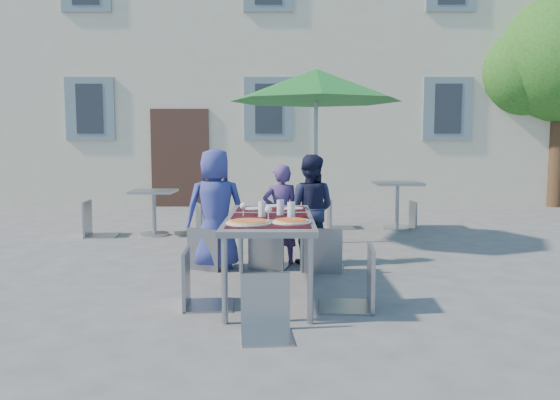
{
  "coord_description": "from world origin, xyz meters",
  "views": [
    {
      "loc": [
        0.29,
        -4.85,
        1.43
      ],
      "look_at": [
        0.27,
        1.14,
        0.81
      ],
      "focal_mm": 35.0,
      "sensor_mm": 36.0,
      "label": 1
    }
  ],
  "objects_px": {
    "chair_3": "(197,244)",
    "chair_5": "(266,270)",
    "chair_4": "(359,239)",
    "pizza_near_left": "(249,222)",
    "dining_table": "(270,222)",
    "child_0": "(216,209)",
    "bg_chair_r_0": "(193,200)",
    "child_2": "(309,209)",
    "chair_1": "(268,221)",
    "cafe_table_0": "(154,205)",
    "pizza_near_right": "(291,221)",
    "cafe_table_1": "(397,196)",
    "bg_chair_r_1": "(408,199)",
    "chair_2": "(324,222)",
    "bg_chair_l_0": "(94,197)",
    "child_1": "(281,215)",
    "bg_chair_l_1": "(335,195)",
    "patio_umbrella": "(316,87)",
    "chair_0": "(207,223)"
  },
  "relations": [
    {
      "from": "chair_1",
      "to": "cafe_table_0",
      "type": "bearing_deg",
      "value": 128.91
    },
    {
      "from": "chair_1",
      "to": "chair_4",
      "type": "height_order",
      "value": "chair_4"
    },
    {
      "from": "chair_5",
      "to": "bg_chair_l_0",
      "type": "relative_size",
      "value": 0.82
    },
    {
      "from": "bg_chair_r_1",
      "to": "pizza_near_left",
      "type": "bearing_deg",
      "value": -117.54
    },
    {
      "from": "pizza_near_left",
      "to": "pizza_near_right",
      "type": "bearing_deg",
      "value": 9.3
    },
    {
      "from": "chair_4",
      "to": "chair_5",
      "type": "relative_size",
      "value": 1.21
    },
    {
      "from": "pizza_near_right",
      "to": "child_0",
      "type": "distance_m",
      "value": 1.75
    },
    {
      "from": "child_1",
      "to": "chair_1",
      "type": "relative_size",
      "value": 1.27
    },
    {
      "from": "chair_0",
      "to": "cafe_table_0",
      "type": "distance_m",
      "value": 2.58
    },
    {
      "from": "child_1",
      "to": "bg_chair_l_1",
      "type": "height_order",
      "value": "child_1"
    },
    {
      "from": "dining_table",
      "to": "cafe_table_1",
      "type": "distance_m",
      "value": 4.41
    },
    {
      "from": "pizza_near_left",
      "to": "chair_2",
      "type": "xyz_separation_m",
      "value": [
        0.75,
        1.44,
        -0.21
      ]
    },
    {
      "from": "child_2",
      "to": "chair_3",
      "type": "xyz_separation_m",
      "value": [
        -1.07,
        -1.75,
        -0.1
      ]
    },
    {
      "from": "pizza_near_right",
      "to": "bg_chair_r_0",
      "type": "relative_size",
      "value": 0.37
    },
    {
      "from": "bg_chair_r_0",
      "to": "bg_chair_l_1",
      "type": "relative_size",
      "value": 0.95
    },
    {
      "from": "pizza_near_left",
      "to": "cafe_table_1",
      "type": "bearing_deg",
      "value": 63.54
    },
    {
      "from": "chair_3",
      "to": "chair_5",
      "type": "xyz_separation_m",
      "value": [
        0.62,
        -0.7,
        -0.06
      ]
    },
    {
      "from": "pizza_near_right",
      "to": "chair_1",
      "type": "relative_size",
      "value": 0.36
    },
    {
      "from": "pizza_near_left",
      "to": "bg_chair_r_0",
      "type": "bearing_deg",
      "value": 105.63
    },
    {
      "from": "pizza_near_left",
      "to": "chair_1",
      "type": "relative_size",
      "value": 0.41
    },
    {
      "from": "pizza_near_left",
      "to": "chair_4",
      "type": "xyz_separation_m",
      "value": [
        0.95,
        0.08,
        -0.16
      ]
    },
    {
      "from": "cafe_table_0",
      "to": "chair_2",
      "type": "bearing_deg",
      "value": -44.51
    },
    {
      "from": "pizza_near_right",
      "to": "bg_chair_r_0",
      "type": "distance_m",
      "value": 4.26
    },
    {
      "from": "dining_table",
      "to": "child_0",
      "type": "bearing_deg",
      "value": 120.76
    },
    {
      "from": "chair_0",
      "to": "bg_chair_l_1",
      "type": "distance_m",
      "value": 3.49
    },
    {
      "from": "child_2",
      "to": "bg_chair_l_0",
      "type": "bearing_deg",
      "value": -17.09
    },
    {
      "from": "pizza_near_right",
      "to": "cafe_table_0",
      "type": "xyz_separation_m",
      "value": [
        -2.07,
        3.8,
        -0.3
      ]
    },
    {
      "from": "pizza_near_right",
      "to": "child_2",
      "type": "bearing_deg",
      "value": 82.18
    },
    {
      "from": "pizza_near_left",
      "to": "child_0",
      "type": "bearing_deg",
      "value": 106.54
    },
    {
      "from": "dining_table",
      "to": "child_2",
      "type": "relative_size",
      "value": 1.42
    },
    {
      "from": "child_1",
      "to": "child_2",
      "type": "distance_m",
      "value": 0.35
    },
    {
      "from": "chair_0",
      "to": "chair_5",
      "type": "distance_m",
      "value": 2.26
    },
    {
      "from": "cafe_table_0",
      "to": "child_1",
      "type": "bearing_deg",
      "value": -45.74
    },
    {
      "from": "dining_table",
      "to": "patio_umbrella",
      "type": "xyz_separation_m",
      "value": [
        0.59,
        2.66,
        1.52
      ]
    },
    {
      "from": "chair_2",
      "to": "dining_table",
      "type": "bearing_deg",
      "value": -122.16
    },
    {
      "from": "bg_chair_r_1",
      "to": "bg_chair_l_0",
      "type": "bearing_deg",
      "value": -169.71
    },
    {
      "from": "chair_3",
      "to": "bg_chair_r_1",
      "type": "height_order",
      "value": "chair_3"
    },
    {
      "from": "chair_0",
      "to": "bg_chair_l_1",
      "type": "bearing_deg",
      "value": 59.86
    },
    {
      "from": "child_1",
      "to": "chair_2",
      "type": "xyz_separation_m",
      "value": [
        0.48,
        -0.38,
        -0.03
      ]
    },
    {
      "from": "chair_2",
      "to": "chair_3",
      "type": "height_order",
      "value": "chair_2"
    },
    {
      "from": "child_0",
      "to": "child_2",
      "type": "distance_m",
      "value": 1.12
    },
    {
      "from": "dining_table",
      "to": "chair_0",
      "type": "relative_size",
      "value": 2.02
    },
    {
      "from": "cafe_table_1",
      "to": "chair_4",
      "type": "bearing_deg",
      "value": -106.06
    },
    {
      "from": "chair_4",
      "to": "bg_chair_r_1",
      "type": "distance_m",
      "value": 4.84
    },
    {
      "from": "bg_chair_r_0",
      "to": "cafe_table_0",
      "type": "bearing_deg",
      "value": -162.23
    },
    {
      "from": "child_2",
      "to": "chair_5",
      "type": "xyz_separation_m",
      "value": [
        -0.45,
        -2.45,
        -0.16
      ]
    },
    {
      "from": "chair_5",
      "to": "bg_chair_l_0",
      "type": "height_order",
      "value": "bg_chair_l_0"
    },
    {
      "from": "bg_chair_r_0",
      "to": "child_2",
      "type": "bearing_deg",
      "value": -51.36
    },
    {
      "from": "child_2",
      "to": "patio_umbrella",
      "type": "height_order",
      "value": "patio_umbrella"
    },
    {
      "from": "cafe_table_1",
      "to": "chair_1",
      "type": "bearing_deg",
      "value": -126.12
    }
  ]
}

